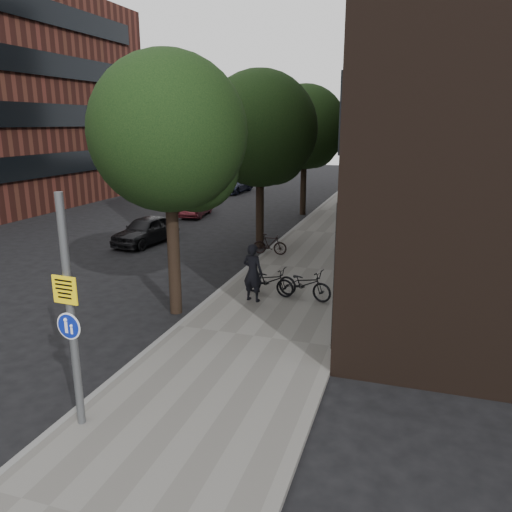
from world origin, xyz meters
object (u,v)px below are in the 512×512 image
at_px(pedestrian, 253,272).
at_px(parked_car_near, 146,230).
at_px(parked_bike_facade_near, 305,284).
at_px(signpost, 71,313).

bearing_deg(pedestrian, parked_car_near, -27.72).
bearing_deg(parked_bike_facade_near, parked_car_near, 73.66).
distance_m(signpost, parked_car_near, 15.00).
height_order(signpost, parked_car_near, signpost).
xyz_separation_m(pedestrian, parked_bike_facade_near, (1.51, 0.68, -0.43)).
distance_m(pedestrian, parked_car_near, 9.62).
distance_m(signpost, pedestrian, 7.46).
relative_size(pedestrian, parked_car_near, 0.48).
distance_m(signpost, parked_bike_facade_near, 8.52).
bearing_deg(parked_bike_facade_near, pedestrian, 129.95).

